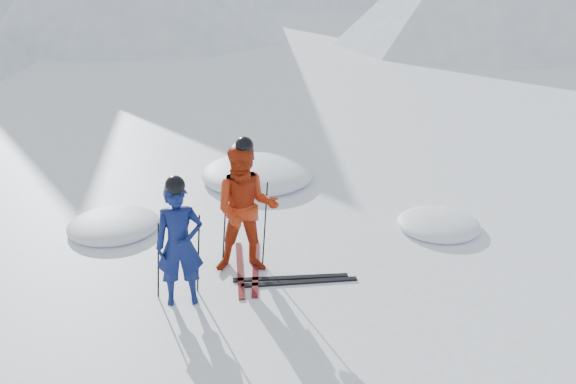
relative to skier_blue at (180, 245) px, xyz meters
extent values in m
plane|color=white|center=(3.02, 0.48, -0.87)|extent=(160.00, 160.00, 0.00)
imported|color=#0D1952|center=(0.00, 0.00, 0.00)|extent=(0.65, 0.44, 1.75)
imported|color=#AB2B0D|center=(0.99, 0.70, 0.12)|extent=(1.06, 0.87, 1.99)
cylinder|color=black|center=(-0.30, 0.15, -0.29)|extent=(0.12, 0.08, 1.16)
cylinder|color=black|center=(0.25, 0.25, -0.29)|extent=(0.12, 0.07, 1.16)
cylinder|color=black|center=(0.69, 0.95, -0.21)|extent=(0.13, 0.10, 1.32)
cylinder|color=black|center=(1.29, 0.85, -0.21)|extent=(0.13, 0.09, 1.32)
cube|color=black|center=(0.87, 0.70, -0.86)|extent=(0.26, 1.70, 0.03)
cube|color=black|center=(1.11, 0.70, -0.86)|extent=(0.37, 1.69, 0.03)
cube|color=black|center=(1.57, 0.29, -0.86)|extent=(1.70, 0.28, 0.03)
cube|color=black|center=(1.67, 0.14, -0.86)|extent=(1.70, 0.23, 0.03)
ellipsoid|color=white|center=(-1.08, 2.56, -0.87)|extent=(1.57, 1.57, 0.35)
ellipsoid|color=white|center=(4.44, 1.47, -0.87)|extent=(1.43, 1.43, 0.31)
ellipsoid|color=white|center=(1.73, 4.44, -0.87)|extent=(2.35, 2.35, 0.52)
camera|label=1|loc=(-0.04, -7.36, 3.74)|focal=38.00mm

